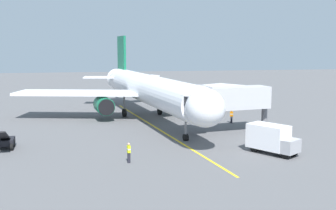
{
  "coord_description": "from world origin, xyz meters",
  "views": [
    {
      "loc": [
        8.27,
        53.79,
        9.5
      ],
      "look_at": [
        -1.02,
        8.86,
        3.0
      ],
      "focal_mm": 43.01,
      "sensor_mm": 36.0,
      "label": 1
    }
  ],
  "objects": [
    {
      "name": "ground_plane",
      "position": [
        0.0,
        0.0,
        0.0
      ],
      "size": [
        220.0,
        220.0,
        0.0
      ],
      "primitive_type": "plane",
      "color": "#565659"
    },
    {
      "name": "airplane",
      "position": [
        0.09,
        0.65,
        4.0
      ],
      "size": [
        34.49,
        40.31,
        11.5
      ],
      "color": "white",
      "rests_on": "ground"
    },
    {
      "name": "belt_loader_near_nose",
      "position": [
        15.87,
        14.07,
        0.71
      ],
      "size": [
        1.66,
        4.63,
        2.32
      ],
      "color": "black",
      "rests_on": "ground"
    },
    {
      "name": "jet_bridge",
      "position": [
        -6.74,
        11.11,
        3.76
      ],
      "size": [
        11.52,
        4.27,
        5.4
      ],
      "color": "#B7B7BC",
      "rests_on": "ground"
    },
    {
      "name": "ground_crew_marshaller",
      "position": [
        4.87,
        21.22,
        0.89
      ],
      "size": [
        0.3,
        0.43,
        1.71
      ],
      "color": "#23232D",
      "rests_on": "ground"
    },
    {
      "name": "tug_starboard_side",
      "position": [
        -17.26,
        -14.31,
        0.7
      ],
      "size": [
        1.62,
        2.35,
        1.5
      ],
      "color": "black",
      "rests_on": "ground"
    },
    {
      "name": "box_truck_portside",
      "position": [
        -8.15,
        20.89,
        1.39
      ],
      "size": [
        4.06,
        4.94,
        2.62
      ],
      "color": "#9E9EA3",
      "rests_on": "ground"
    },
    {
      "name": "ground_crew_wing_walker",
      "position": [
        -9.92,
        5.91,
        0.89
      ],
      "size": [
        0.47,
        0.43,
        1.71
      ],
      "color": "#23232D",
      "rests_on": "ground"
    },
    {
      "name": "apron_lead_in_line",
      "position": [
        0.05,
        6.93,
        0.01
      ],
      "size": [
        5.6,
        39.67,
        0.01
      ],
      "primitive_type": "cube",
      "rotation": [
        0.0,
        0.0,
        0.13
      ],
      "color": "yellow",
      "rests_on": "ground"
    }
  ]
}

